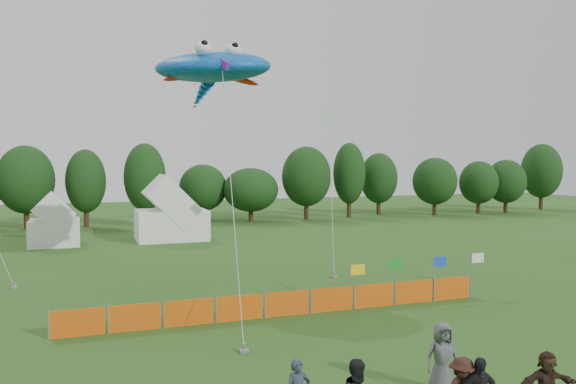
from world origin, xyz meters
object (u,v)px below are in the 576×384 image
object	(u,v)px
barrier_fence	(287,304)
stingray_kite	(212,69)
tent_right	(171,215)
spectator_e	(442,357)
tent_left	(54,224)
spectator_f	(547,384)

from	to	relation	value
barrier_fence	stingray_kite	distance (m)	12.92
tent_right	barrier_fence	xyz separation A→B (m)	(1.03, -24.47, -1.50)
tent_right	spectator_e	world-z (taller)	tent_right
spectator_e	tent_right	bearing A→B (deg)	103.89
spectator_e	tent_left	bearing A→B (deg)	118.43
tent_left	tent_right	size ratio (longest dim) A/B	0.65
tent_left	stingray_kite	world-z (taller)	stingray_kite
spectator_e	spectator_f	xyz separation A→B (m)	(1.54, -2.11, -0.15)
tent_left	tent_right	bearing A→B (deg)	1.32
spectator_e	barrier_fence	bearing A→B (deg)	108.52
barrier_fence	spectator_e	xyz separation A→B (m)	(1.32, -8.61, 0.46)
tent_left	barrier_fence	world-z (taller)	tent_left
tent_right	stingray_kite	size ratio (longest dim) A/B	0.30
spectator_e	stingray_kite	xyz separation A→B (m)	(-2.72, 16.00, 10.05)
tent_left	stingray_kite	size ratio (longest dim) A/B	0.19
tent_left	spectator_e	bearing A→B (deg)	-71.40
spectator_e	stingray_kite	world-z (taller)	stingray_kite
stingray_kite	tent_right	bearing A→B (deg)	88.72
spectator_e	spectator_f	world-z (taller)	spectator_e
spectator_e	stingray_kite	size ratio (longest dim) A/B	0.10
tent_left	spectator_e	distance (m)	34.69
barrier_fence	spectator_e	distance (m)	8.72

